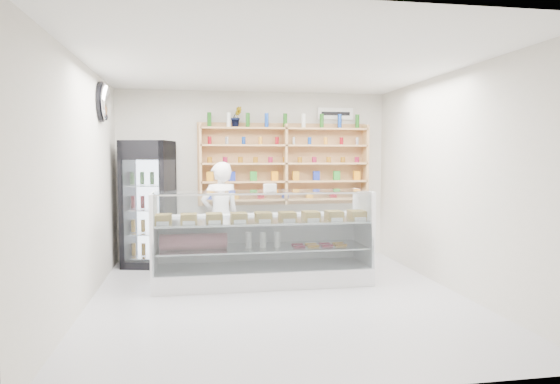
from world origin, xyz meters
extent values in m
plane|color=#A2A2A7|center=(0.00, 0.00, 0.00)|extent=(5.00, 5.00, 0.00)
plane|color=white|center=(0.00, 0.00, 2.80)|extent=(5.00, 5.00, 0.00)
plane|color=beige|center=(0.00, 2.50, 1.40)|extent=(4.50, 0.00, 4.50)
plane|color=beige|center=(0.00, -2.50, 1.40)|extent=(4.50, 0.00, 4.50)
plane|color=beige|center=(-2.25, 0.00, 1.40)|extent=(0.00, 5.00, 5.00)
plane|color=beige|center=(2.25, 0.00, 1.40)|extent=(0.00, 5.00, 5.00)
cube|color=white|center=(-0.11, 0.73, 0.12)|extent=(2.89, 0.82, 0.24)
cube|color=white|center=(-0.11, 1.11, 0.54)|extent=(2.89, 0.05, 0.61)
cube|color=silver|center=(-0.11, 0.73, 0.49)|extent=(2.78, 0.72, 0.02)
cube|color=silver|center=(-0.11, 0.73, 0.85)|extent=(2.83, 0.75, 0.02)
cube|color=silver|center=(-0.11, 0.34, 0.75)|extent=(2.83, 0.12, 1.01)
cube|color=silver|center=(-0.11, 0.68, 1.25)|extent=(2.83, 0.57, 0.01)
imported|color=white|center=(-0.62, 1.61, 0.82)|extent=(0.69, 0.56, 1.64)
cube|color=black|center=(-1.71, 2.14, 0.98)|extent=(0.85, 0.83, 1.96)
cube|color=#30053B|center=(-1.63, 1.83, 1.81)|extent=(0.68, 0.19, 0.27)
cube|color=silver|center=(-1.63, 1.81, 0.89)|extent=(0.58, 0.15, 1.55)
cube|color=tan|center=(-0.90, 2.34, 1.59)|extent=(0.04, 0.28, 1.33)
cube|color=tan|center=(0.50, 2.34, 1.59)|extent=(0.04, 0.28, 1.33)
cube|color=tan|center=(1.90, 2.34, 1.59)|extent=(0.04, 0.28, 1.33)
cube|color=tan|center=(0.50, 2.34, 1.00)|extent=(2.80, 0.28, 0.03)
cube|color=tan|center=(0.50, 2.34, 1.30)|extent=(2.80, 0.28, 0.03)
cube|color=tan|center=(0.50, 2.34, 1.60)|extent=(2.80, 0.28, 0.03)
cube|color=tan|center=(0.50, 2.34, 1.90)|extent=(2.80, 0.28, 0.03)
cube|color=tan|center=(0.50, 2.34, 2.18)|extent=(2.80, 0.28, 0.03)
imported|color=#1E6626|center=(-0.31, 2.34, 2.36)|extent=(0.22, 0.19, 0.34)
ellipsoid|color=silver|center=(-2.17, 1.20, 2.45)|extent=(0.15, 0.50, 0.50)
cube|color=white|center=(1.40, 2.47, 2.45)|extent=(0.62, 0.03, 0.20)
camera|label=1|loc=(-1.01, -5.87, 1.72)|focal=32.00mm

